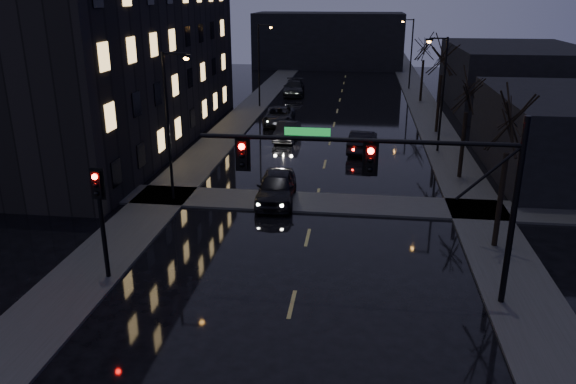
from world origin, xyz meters
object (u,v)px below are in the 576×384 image
(oncoming_car_d, at_px, (294,88))
(oncoming_car_a, at_px, (276,187))
(lead_car, at_px, (362,141))
(oncoming_car_b, at_px, (287,131))
(oncoming_car_c, at_px, (279,116))

(oncoming_car_d, bearing_deg, oncoming_car_a, -88.32)
(oncoming_car_a, relative_size, oncoming_car_d, 0.90)
(oncoming_car_d, height_order, lead_car, oncoming_car_d)
(oncoming_car_b, bearing_deg, oncoming_car_d, 99.53)
(oncoming_car_a, relative_size, oncoming_car_b, 1.18)
(oncoming_car_b, height_order, oncoming_car_c, oncoming_car_c)
(oncoming_car_a, bearing_deg, lead_car, 64.40)
(oncoming_car_b, xyz_separation_m, oncoming_car_d, (-1.89, 20.23, 0.11))
(oncoming_car_a, xyz_separation_m, oncoming_car_d, (-3.08, 33.80, -0.04))
(oncoming_car_c, distance_m, oncoming_car_d, 14.82)
(oncoming_car_b, relative_size, oncoming_car_c, 0.80)
(oncoming_car_d, relative_size, lead_car, 1.19)
(oncoming_car_a, relative_size, oncoming_car_c, 0.94)
(oncoming_car_a, xyz_separation_m, oncoming_car_b, (-1.19, 13.57, -0.15))
(oncoming_car_c, bearing_deg, oncoming_car_a, -84.39)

